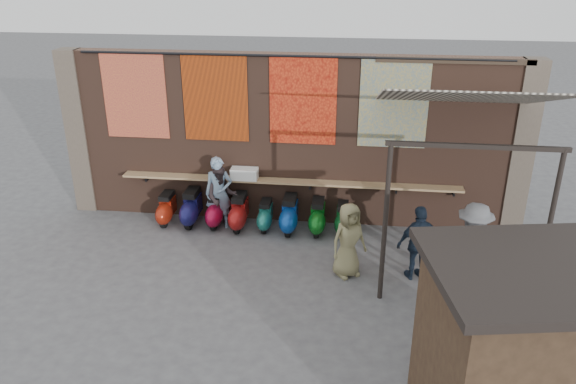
# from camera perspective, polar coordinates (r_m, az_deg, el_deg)

# --- Properties ---
(ground) EXTENTS (70.00, 70.00, 0.00)m
(ground) POSITION_cam_1_polar(r_m,az_deg,el_deg) (11.57, -1.34, -8.31)
(ground) COLOR #474749
(ground) RESTS_ON ground
(brick_wall) EXTENTS (10.00, 0.40, 4.00)m
(brick_wall) POSITION_cam_1_polar(r_m,az_deg,el_deg) (13.19, 0.27, 5.30)
(brick_wall) COLOR brown
(brick_wall) RESTS_ON ground
(pier_left) EXTENTS (0.50, 0.50, 4.00)m
(pier_left) POSITION_cam_1_polar(r_m,az_deg,el_deg) (14.70, -20.39, 5.73)
(pier_left) COLOR #4C4238
(pier_left) RESTS_ON ground
(pier_right) EXTENTS (0.50, 0.50, 4.00)m
(pier_right) POSITION_cam_1_polar(r_m,az_deg,el_deg) (13.62, 22.61, 4.07)
(pier_right) COLOR #4C4238
(pier_right) RESTS_ON ground
(eating_counter) EXTENTS (8.00, 0.32, 0.05)m
(eating_counter) POSITION_cam_1_polar(r_m,az_deg,el_deg) (13.15, 0.07, 1.07)
(eating_counter) COLOR #9E7A51
(eating_counter) RESTS_ON brick_wall
(shelf_box) EXTENTS (0.63, 0.31, 0.27)m
(shelf_box) POSITION_cam_1_polar(r_m,az_deg,el_deg) (13.22, -4.46, 1.87)
(shelf_box) COLOR white
(shelf_box) RESTS_ON eating_counter
(tapestry_redgold) EXTENTS (1.50, 0.02, 2.00)m
(tapestry_redgold) POSITION_cam_1_polar(r_m,az_deg,el_deg) (13.60, -15.29, 9.42)
(tapestry_redgold) COLOR maroon
(tapestry_redgold) RESTS_ON brick_wall
(tapestry_sun) EXTENTS (1.50, 0.02, 2.00)m
(tapestry_sun) POSITION_cam_1_polar(r_m,az_deg,el_deg) (13.01, -7.40, 9.44)
(tapestry_sun) COLOR #EE4D0E
(tapestry_sun) RESTS_ON brick_wall
(tapestry_orange) EXTENTS (1.50, 0.02, 2.00)m
(tapestry_orange) POSITION_cam_1_polar(r_m,az_deg,el_deg) (12.67, 1.53, 9.25)
(tapestry_orange) COLOR red
(tapestry_orange) RESTS_ON brick_wall
(tapestry_multi) EXTENTS (1.50, 0.02, 2.00)m
(tapestry_multi) POSITION_cam_1_polar(r_m,az_deg,el_deg) (12.64, 10.69, 8.83)
(tapestry_multi) COLOR #295B97
(tapestry_multi) RESTS_ON brick_wall
(hang_rail) EXTENTS (9.50, 0.06, 0.06)m
(hang_rail) POSITION_cam_1_polar(r_m,az_deg,el_deg) (12.49, 0.16, 13.65)
(hang_rail) COLOR black
(hang_rail) RESTS_ON brick_wall
(scooter_stool_0) EXTENTS (0.35, 0.78, 0.74)m
(scooter_stool_0) POSITION_cam_1_polar(r_m,az_deg,el_deg) (13.80, -12.22, -1.67)
(scooter_stool_0) COLOR maroon
(scooter_stool_0) RESTS_ON ground
(scooter_stool_1) EXTENTS (0.40, 0.89, 0.84)m
(scooter_stool_1) POSITION_cam_1_polar(r_m,az_deg,el_deg) (13.61, -9.76, -1.59)
(scooter_stool_1) COLOR #161550
(scooter_stool_1) RESTS_ON ground
(scooter_stool_2) EXTENTS (0.37, 0.82, 0.78)m
(scooter_stool_2) POSITION_cam_1_polar(r_m,az_deg,el_deg) (13.47, -7.31, -1.85)
(scooter_stool_2) COLOR maroon
(scooter_stool_2) RESTS_ON ground
(scooter_stool_3) EXTENTS (0.39, 0.87, 0.82)m
(scooter_stool_3) POSITION_cam_1_polar(r_m,az_deg,el_deg) (13.27, -4.98, -2.05)
(scooter_stool_3) COLOR maroon
(scooter_stool_3) RESTS_ON ground
(scooter_stool_4) EXTENTS (0.33, 0.73, 0.69)m
(scooter_stool_4) POSITION_cam_1_polar(r_m,az_deg,el_deg) (13.22, -2.30, -2.40)
(scooter_stool_4) COLOR #1C7165
(scooter_stool_4) RESTS_ON ground
(scooter_stool_5) EXTENTS (0.40, 0.88, 0.84)m
(scooter_stool_5) POSITION_cam_1_polar(r_m,az_deg,el_deg) (13.07, 0.15, -2.32)
(scooter_stool_5) COLOR #0D3D94
(scooter_stool_5) RESTS_ON ground
(scooter_stool_6) EXTENTS (0.37, 0.83, 0.79)m
(scooter_stool_6) POSITION_cam_1_polar(r_m,az_deg,el_deg) (13.05, 3.02, -2.54)
(scooter_stool_6) COLOR #0D5B16
(scooter_stool_6) RESTS_ON ground
(scooter_stool_7) EXTENTS (0.34, 0.75, 0.71)m
(scooter_stool_7) POSITION_cam_1_polar(r_m,az_deg,el_deg) (13.08, 5.56, -2.74)
(scooter_stool_7) COLOR #0F4D21
(scooter_stool_7) RESTS_ON ground
(diner_left) EXTENTS (0.71, 0.54, 1.73)m
(diner_left) POSITION_cam_1_polar(r_m,az_deg,el_deg) (13.22, -7.04, -0.09)
(diner_left) COLOR #7895AF
(diner_left) RESTS_ON ground
(diner_right) EXTENTS (0.84, 0.71, 1.52)m
(diner_right) POSITION_cam_1_polar(r_m,az_deg,el_deg) (13.24, -6.76, -0.52)
(diner_right) COLOR #33282A
(diner_right) RESTS_ON ground
(shopper_navy) EXTENTS (0.99, 0.69, 1.56)m
(shopper_navy) POSITION_cam_1_polar(r_m,az_deg,el_deg) (11.37, 13.15, -5.06)
(shopper_navy) COLOR black
(shopper_navy) RESTS_ON ground
(shopper_grey) EXTENTS (1.35, 1.15, 1.81)m
(shopper_grey) POSITION_cam_1_polar(r_m,az_deg,el_deg) (11.20, 18.19, -5.40)
(shopper_grey) COLOR slate
(shopper_grey) RESTS_ON ground
(shopper_tan) EXTENTS (0.91, 0.84, 1.56)m
(shopper_tan) POSITION_cam_1_polar(r_m,az_deg,el_deg) (11.24, 6.16, -4.89)
(shopper_tan) COLOR olive
(shopper_tan) RESTS_ON ground
(market_stall) EXTENTS (2.72, 2.23, 2.63)m
(market_stall) POSITION_cam_1_polar(r_m,az_deg,el_deg) (7.88, 23.32, -15.90)
(market_stall) COLOR black
(market_stall) RESTS_ON ground
(stall_roof) EXTENTS (3.05, 2.55, 0.12)m
(stall_roof) POSITION_cam_1_polar(r_m,az_deg,el_deg) (7.14, 25.05, -7.18)
(stall_roof) COLOR black
(stall_roof) RESTS_ON market_stall
(stall_sign) EXTENTS (1.19, 0.25, 0.50)m
(stall_sign) POSITION_cam_1_polar(r_m,az_deg,el_deg) (8.24, 21.22, -8.69)
(stall_sign) COLOR gold
(stall_sign) RESTS_ON market_stall
(stall_shelf) EXTENTS (2.00, 0.46, 0.06)m
(stall_shelf) POSITION_cam_1_polar(r_m,az_deg,el_deg) (8.75, 20.31, -14.00)
(stall_shelf) COLOR #473321
(stall_shelf) RESTS_ON market_stall
(awning_canvas) EXTENTS (3.20, 3.28, 0.97)m
(awning_canvas) POSITION_cam_1_polar(r_m,az_deg,el_deg) (11.14, 17.55, 9.16)
(awning_canvas) COLOR beige
(awning_canvas) RESTS_ON brick_wall
(awning_ledger) EXTENTS (3.30, 0.08, 0.12)m
(awning_ledger) POSITION_cam_1_polar(r_m,az_deg,el_deg) (12.60, 16.60, 12.66)
(awning_ledger) COLOR #33261C
(awning_ledger) RESTS_ON brick_wall
(awning_header) EXTENTS (3.00, 0.08, 0.08)m
(awning_header) POSITION_cam_1_polar(r_m,az_deg,el_deg) (9.84, 18.61, 4.41)
(awning_header) COLOR black
(awning_header) RESTS_ON awning_post_left
(awning_post_left) EXTENTS (0.09, 0.09, 3.10)m
(awning_post_left) POSITION_cam_1_polar(r_m,az_deg,el_deg) (10.22, 9.83, -3.27)
(awning_post_left) COLOR black
(awning_post_left) RESTS_ON ground
(awning_post_right) EXTENTS (0.09, 0.09, 3.10)m
(awning_post_right) POSITION_cam_1_polar(r_m,az_deg,el_deg) (10.76, 24.90, -3.82)
(awning_post_right) COLOR black
(awning_post_right) RESTS_ON ground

